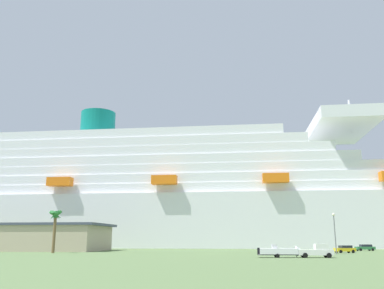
# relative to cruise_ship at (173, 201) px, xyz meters

# --- Properties ---
(ground_plane) EXTENTS (600.00, 600.00, 0.00)m
(ground_plane) POSITION_rel_cruise_ship_xyz_m (12.49, -31.69, -16.31)
(ground_plane) COLOR #567042
(cruise_ship) EXTENTS (241.89, 57.75, 58.74)m
(cruise_ship) POSITION_rel_cruise_ship_xyz_m (0.00, 0.00, 0.00)
(cruise_ship) COLOR white
(cruise_ship) RESTS_ON ground_plane
(pickup_truck) EXTENTS (5.68, 2.47, 2.20)m
(pickup_truck) POSITION_rel_cruise_ship_xyz_m (28.86, -79.19, -15.26)
(pickup_truck) COLOR white
(pickup_truck) RESTS_ON ground_plane
(small_boat_on_trailer) EXTENTS (8.50, 2.24, 2.15)m
(small_boat_on_trailer) POSITION_rel_cruise_ship_xyz_m (23.43, -78.96, -15.35)
(small_boat_on_trailer) COLOR #595960
(small_boat_on_trailer) RESTS_ON ground_plane
(palm_tree) EXTENTS (2.99, 2.90, 9.14)m
(palm_tree) POSITION_rel_cruise_ship_xyz_m (-21.73, -58.38, -9.20)
(palm_tree) COLOR brown
(palm_tree) RESTS_ON ground_plane
(street_lamp) EXTENTS (0.56, 0.56, 8.01)m
(street_lamp) POSITION_rel_cruise_ship_xyz_m (36.69, -64.57, -11.09)
(street_lamp) COLOR slate
(street_lamp) RESTS_ON ground_plane
(parked_car_yellow_taxi) EXTENTS (4.59, 2.69, 1.58)m
(parked_car_yellow_taxi) POSITION_rel_cruise_ship_xyz_m (41.21, -56.18, -15.47)
(parked_car_yellow_taxi) COLOR yellow
(parked_car_yellow_taxi) RESTS_ON ground_plane
(parked_car_green_wagon) EXTENTS (4.74, 2.31, 1.58)m
(parked_car_green_wagon) POSITION_rel_cruise_ship_xyz_m (51.61, -40.54, -15.47)
(parked_car_green_wagon) COLOR #2D723F
(parked_car_green_wagon) RESTS_ON ground_plane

